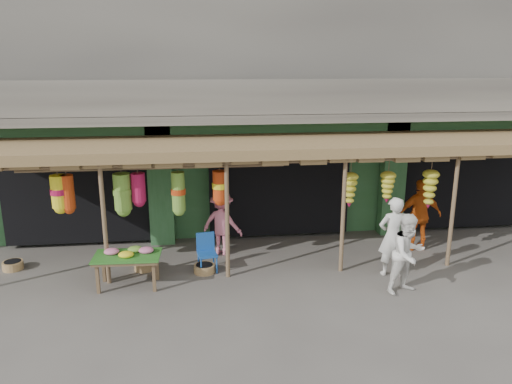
{
  "coord_description": "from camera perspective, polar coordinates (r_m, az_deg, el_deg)",
  "views": [
    {
      "loc": [
        -2.12,
        -10.12,
        4.56
      ],
      "look_at": [
        -0.74,
        1.0,
        1.55
      ],
      "focal_mm": 35.0,
      "sensor_mm": 36.0,
      "label": 1
    }
  ],
  "objects": [
    {
      "name": "basket_left",
      "position": [
        12.48,
        -26.03,
        -7.54
      ],
      "size": [
        0.49,
        0.49,
        0.18
      ],
      "primitive_type": "cylinder",
      "rotation": [
        0.0,
        0.0,
        -0.1
      ],
      "color": "olive",
      "rests_on": "ground"
    },
    {
      "name": "basket_mid",
      "position": [
        11.14,
        -5.91,
        -8.71
      ],
      "size": [
        0.54,
        0.54,
        0.18
      ],
      "primitive_type": "cylinder",
      "rotation": [
        0.0,
        0.0,
        0.18
      ],
      "color": "#9B6D45",
      "rests_on": "ground"
    },
    {
      "name": "person_right",
      "position": [
        10.38,
        17.0,
        -6.77
      ],
      "size": [
        0.97,
        0.86,
        1.64
      ],
      "primitive_type": "imported",
      "rotation": [
        0.0,
        0.0,
        0.37
      ],
      "color": "white",
      "rests_on": "ground"
    },
    {
      "name": "basket_right",
      "position": [
        11.49,
        -12.67,
        -8.19
      ],
      "size": [
        0.53,
        0.53,
        0.2
      ],
      "primitive_type": "cylinder",
      "rotation": [
        0.0,
        0.0,
        -0.23
      ],
      "color": "olive",
      "rests_on": "ground"
    },
    {
      "name": "building",
      "position": [
        15.19,
        1.01,
        10.55
      ],
      "size": [
        16.4,
        6.8,
        7.0
      ],
      "color": "gray",
      "rests_on": "ground"
    },
    {
      "name": "blue_chair",
      "position": [
        11.11,
        -5.68,
        -6.62
      ],
      "size": [
        0.46,
        0.47,
        0.84
      ],
      "rotation": [
        0.0,
        0.0,
        0.16
      ],
      "color": "#194EA3",
      "rests_on": "ground"
    },
    {
      "name": "awning",
      "position": [
        11.28,
        3.18,
        4.92
      ],
      "size": [
        14.0,
        2.7,
        2.79
      ],
      "color": "brown",
      "rests_on": "ground"
    },
    {
      "name": "person_front",
      "position": [
        11.1,
        15.34,
        -4.92
      ],
      "size": [
        0.66,
        0.45,
        1.74
      ],
      "primitive_type": "imported",
      "rotation": [
        0.0,
        0.0,
        3.19
      ],
      "color": "silver",
      "rests_on": "ground"
    },
    {
      "name": "person_vendor",
      "position": [
        12.73,
        18.22,
        -2.52
      ],
      "size": [
        1.07,
        0.51,
        1.77
      ],
      "primitive_type": "imported",
      "rotation": [
        0.0,
        0.0,
        3.06
      ],
      "color": "#C75012",
      "rests_on": "ground"
    },
    {
      "name": "person_shopper",
      "position": [
        11.9,
        -3.9,
        -3.55
      ],
      "size": [
        1.15,
        0.97,
        1.54
      ],
      "primitive_type": "imported",
      "rotation": [
        0.0,
        0.0,
        2.65
      ],
      "color": "pink",
      "rests_on": "ground"
    },
    {
      "name": "ground",
      "position": [
        11.3,
        4.41,
        -8.79
      ],
      "size": [
        80.0,
        80.0,
        0.0
      ],
      "primitive_type": "plane",
      "color": "#514C47",
      "rests_on": "ground"
    },
    {
      "name": "flower_table",
      "position": [
        10.58,
        -14.41,
        -7.15
      ],
      "size": [
        1.37,
        0.84,
        0.8
      ],
      "rotation": [
        0.0,
        0.0,
        -0.04
      ],
      "color": "brown",
      "rests_on": "ground"
    }
  ]
}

